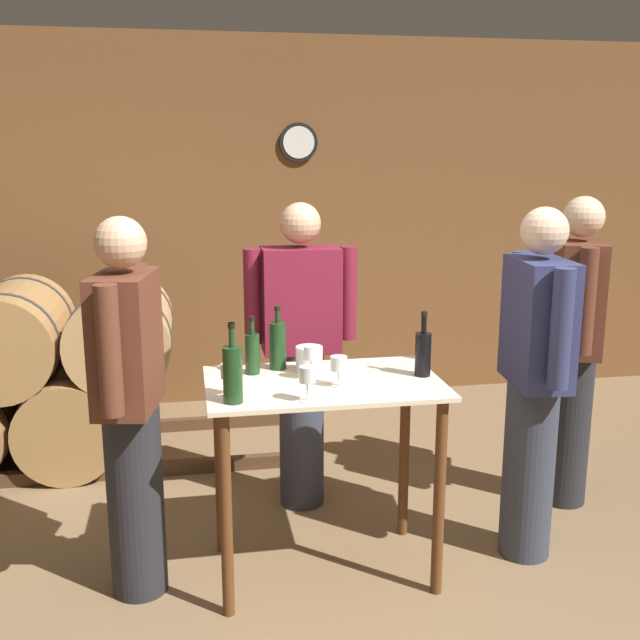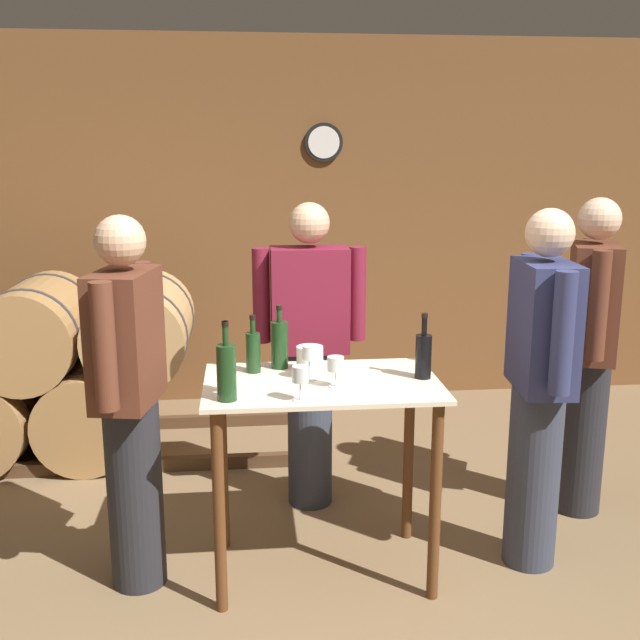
{
  "view_description": "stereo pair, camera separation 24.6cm",
  "coord_description": "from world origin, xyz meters",
  "px_view_note": "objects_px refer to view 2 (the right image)",
  "views": [
    {
      "loc": [
        -0.56,
        -2.62,
        1.9
      ],
      "look_at": [
        0.0,
        0.54,
        1.16
      ],
      "focal_mm": 42.0,
      "sensor_mm": 36.0,
      "label": 1
    },
    {
      "loc": [
        -0.32,
        -2.66,
        1.9
      ],
      "look_at": [
        0.0,
        0.54,
        1.16
      ],
      "focal_mm": 42.0,
      "sensor_mm": 36.0,
      "label": 2
    }
  ],
  "objects_px": {
    "wine_bottle_right": "(423,354)",
    "person_visitor_bearded": "(129,398)",
    "wine_bottle_far_left": "(226,371)",
    "person_host": "(540,384)",
    "wine_glass_far_side": "(336,365)",
    "person_visitor_with_scarf": "(310,350)",
    "wine_bottle_center": "(280,344)",
    "wine_glass_near_center": "(300,375)",
    "wine_bottle_left": "(253,350)",
    "wine_glass_near_right": "(309,354)",
    "wine_glass_near_left": "(224,371)",
    "person_visitor_near_door": "(589,351)",
    "ice_bucket": "(310,359)"
  },
  "relations": [
    {
      "from": "person_visitor_bearded",
      "to": "wine_glass_near_center",
      "type": "bearing_deg",
      "value": -18.86
    },
    {
      "from": "wine_bottle_left",
      "to": "ice_bucket",
      "type": "distance_m",
      "value": 0.26
    },
    {
      "from": "wine_bottle_center",
      "to": "person_visitor_bearded",
      "type": "bearing_deg",
      "value": -160.67
    },
    {
      "from": "ice_bucket",
      "to": "person_host",
      "type": "height_order",
      "value": "person_host"
    },
    {
      "from": "wine_glass_near_center",
      "to": "person_visitor_bearded",
      "type": "xyz_separation_m",
      "value": [
        -0.71,
        0.24,
        -0.15
      ]
    },
    {
      "from": "wine_bottle_center",
      "to": "ice_bucket",
      "type": "bearing_deg",
      "value": -29.81
    },
    {
      "from": "wine_bottle_center",
      "to": "person_visitor_with_scarf",
      "type": "relative_size",
      "value": 0.18
    },
    {
      "from": "wine_bottle_far_left",
      "to": "wine_glass_far_side",
      "type": "bearing_deg",
      "value": 15.55
    },
    {
      "from": "wine_bottle_far_left",
      "to": "wine_glass_near_center",
      "type": "relative_size",
      "value": 2.25
    },
    {
      "from": "wine_bottle_center",
      "to": "person_visitor_near_door",
      "type": "relative_size",
      "value": 0.18
    },
    {
      "from": "wine_bottle_left",
      "to": "wine_bottle_right",
      "type": "height_order",
      "value": "wine_bottle_right"
    },
    {
      "from": "wine_bottle_far_left",
      "to": "wine_bottle_right",
      "type": "distance_m",
      "value": 0.88
    },
    {
      "from": "wine_glass_near_center",
      "to": "wine_bottle_right",
      "type": "bearing_deg",
      "value": 24.3
    },
    {
      "from": "wine_glass_near_left",
      "to": "person_visitor_near_door",
      "type": "xyz_separation_m",
      "value": [
        1.85,
        0.58,
        -0.13
      ]
    },
    {
      "from": "wine_bottle_left",
      "to": "wine_bottle_right",
      "type": "bearing_deg",
      "value": -12.41
    },
    {
      "from": "wine_bottle_far_left",
      "to": "person_host",
      "type": "bearing_deg",
      "value": 7.97
    },
    {
      "from": "wine_glass_far_side",
      "to": "ice_bucket",
      "type": "relative_size",
      "value": 1.09
    },
    {
      "from": "wine_bottle_center",
      "to": "wine_glass_far_side",
      "type": "height_order",
      "value": "wine_bottle_center"
    },
    {
      "from": "wine_bottle_center",
      "to": "wine_bottle_right",
      "type": "xyz_separation_m",
      "value": [
        0.62,
        -0.22,
        -0.01
      ]
    },
    {
      "from": "wine_bottle_left",
      "to": "wine_glass_near_center",
      "type": "xyz_separation_m",
      "value": [
        0.18,
        -0.42,
        0.0
      ]
    },
    {
      "from": "wine_bottle_left",
      "to": "wine_bottle_center",
      "type": "distance_m",
      "value": 0.13
    },
    {
      "from": "wine_bottle_far_left",
      "to": "person_visitor_with_scarf",
      "type": "xyz_separation_m",
      "value": [
        0.41,
        0.91,
        -0.17
      ]
    },
    {
      "from": "wine_glass_far_side",
      "to": "person_visitor_with_scarf",
      "type": "xyz_separation_m",
      "value": [
        -0.04,
        0.78,
        -0.15
      ]
    },
    {
      "from": "wine_bottle_far_left",
      "to": "wine_glass_near_left",
      "type": "relative_size",
      "value": 2.47
    },
    {
      "from": "wine_bottle_far_left",
      "to": "ice_bucket",
      "type": "bearing_deg",
      "value": 44.29
    },
    {
      "from": "wine_bottle_right",
      "to": "person_visitor_bearded",
      "type": "distance_m",
      "value": 1.28
    },
    {
      "from": "wine_bottle_far_left",
      "to": "person_host",
      "type": "height_order",
      "value": "person_host"
    },
    {
      "from": "wine_bottle_far_left",
      "to": "wine_bottle_right",
      "type": "xyz_separation_m",
      "value": [
        0.85,
        0.21,
        -0.01
      ]
    },
    {
      "from": "wine_glass_near_left",
      "to": "wine_glass_far_side",
      "type": "bearing_deg",
      "value": 3.4
    },
    {
      "from": "ice_bucket",
      "to": "wine_bottle_far_left",
      "type": "bearing_deg",
      "value": -135.71
    },
    {
      "from": "wine_bottle_right",
      "to": "wine_glass_near_center",
      "type": "distance_m",
      "value": 0.62
    },
    {
      "from": "wine_bottle_far_left",
      "to": "wine_glass_near_right",
      "type": "relative_size",
      "value": 2.16
    },
    {
      "from": "wine_bottle_far_left",
      "to": "person_host",
      "type": "relative_size",
      "value": 0.2
    },
    {
      "from": "wine_glass_near_left",
      "to": "person_visitor_bearded",
      "type": "distance_m",
      "value": 0.44
    },
    {
      "from": "wine_glass_near_left",
      "to": "person_visitor_bearded",
      "type": "height_order",
      "value": "person_visitor_bearded"
    },
    {
      "from": "wine_bottle_right",
      "to": "person_visitor_bearded",
      "type": "bearing_deg",
      "value": -179.54
    },
    {
      "from": "wine_glass_near_center",
      "to": "wine_glass_near_right",
      "type": "relative_size",
      "value": 0.96
    },
    {
      "from": "wine_bottle_right",
      "to": "person_visitor_bearded",
      "type": "height_order",
      "value": "person_visitor_bearded"
    },
    {
      "from": "wine_glass_near_left",
      "to": "person_visitor_bearded",
      "type": "relative_size",
      "value": 0.08
    },
    {
      "from": "wine_glass_near_center",
      "to": "wine_bottle_left",
      "type": "bearing_deg",
      "value": 113.57
    },
    {
      "from": "wine_glass_near_left",
      "to": "person_visitor_near_door",
      "type": "height_order",
      "value": "person_visitor_near_door"
    },
    {
      "from": "person_host",
      "to": "person_visitor_near_door",
      "type": "height_order",
      "value": "person_visitor_near_door"
    },
    {
      "from": "wine_glass_near_right",
      "to": "person_visitor_near_door",
      "type": "bearing_deg",
      "value": 16.25
    },
    {
      "from": "wine_bottle_far_left",
      "to": "ice_bucket",
      "type": "relative_size",
      "value": 2.69
    },
    {
      "from": "wine_bottle_right",
      "to": "person_visitor_with_scarf",
      "type": "height_order",
      "value": "person_visitor_with_scarf"
    },
    {
      "from": "wine_bottle_far_left",
      "to": "wine_glass_near_left",
      "type": "xyz_separation_m",
      "value": [
        -0.01,
        0.1,
        -0.03
      ]
    },
    {
      "from": "wine_bottle_right",
      "to": "wine_glass_far_side",
      "type": "distance_m",
      "value": 0.41
    },
    {
      "from": "wine_glass_near_left",
      "to": "wine_bottle_left",
      "type": "bearing_deg",
      "value": 65.87
    },
    {
      "from": "wine_bottle_far_left",
      "to": "ice_bucket",
      "type": "xyz_separation_m",
      "value": [
        0.37,
        0.36,
        -0.06
      ]
    },
    {
      "from": "wine_bottle_far_left",
      "to": "wine_bottle_center",
      "type": "bearing_deg",
      "value": 61.7
    }
  ]
}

